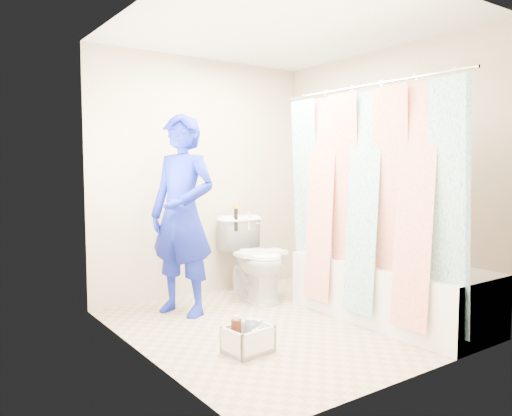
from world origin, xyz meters
TOP-DOWN VIEW (x-y plane):
  - floor at (0.00, 0.00)m, footprint 2.60×2.60m
  - ceiling at (0.00, 0.00)m, footprint 2.40×2.60m
  - wall_back at (0.00, 1.30)m, footprint 2.40×0.02m
  - wall_front at (0.00, -1.30)m, footprint 2.40×0.02m
  - wall_left at (-1.20, 0.00)m, footprint 0.02×2.60m
  - wall_right at (1.20, 0.00)m, footprint 0.02×2.60m
  - bathtub at (0.85, -0.43)m, footprint 0.70×1.75m
  - curtain_rod at (0.52, -0.43)m, footprint 0.02×1.90m
  - shower_curtain at (0.52, -0.43)m, footprint 0.06×1.75m
  - toilet at (0.30, 0.81)m, footprint 0.51×0.82m
  - tank_lid at (0.29, 0.68)m, footprint 0.51×0.25m
  - tank_internals at (0.27, 1.03)m, footprint 0.20×0.06m
  - plumber at (-0.51, 0.76)m, footprint 0.67×0.77m
  - cleaning_caddy at (-0.57, -0.36)m, footprint 0.34×0.28m

SIDE VIEW (x-z plane):
  - floor at x=0.00m, z-range 0.00..0.00m
  - cleaning_caddy at x=-0.57m, z-range -0.03..0.21m
  - bathtub at x=0.85m, z-range 0.02..0.52m
  - toilet at x=0.30m, z-range 0.00..0.81m
  - tank_lid at x=0.29m, z-range 0.46..0.49m
  - tank_internals at x=0.27m, z-range 0.67..0.93m
  - plumber at x=-0.51m, z-range 0.00..1.77m
  - shower_curtain at x=0.52m, z-range 0.12..1.92m
  - wall_back at x=0.00m, z-range 0.00..2.40m
  - wall_front at x=0.00m, z-range 0.00..2.40m
  - wall_left at x=-1.20m, z-range 0.00..2.40m
  - wall_right at x=1.20m, z-range 0.00..2.40m
  - curtain_rod at x=0.52m, z-range 1.94..1.96m
  - ceiling at x=0.00m, z-range 2.39..2.41m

